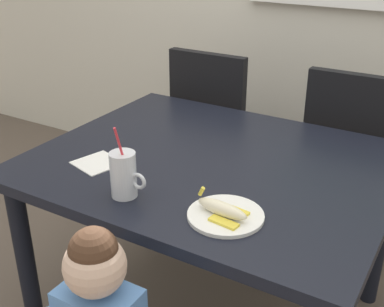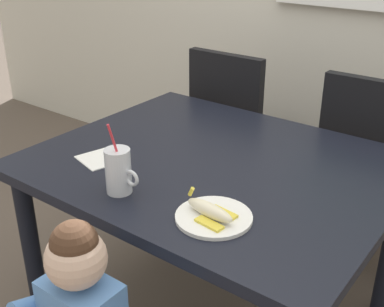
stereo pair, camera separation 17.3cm
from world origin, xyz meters
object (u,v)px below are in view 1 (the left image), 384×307
object	(u,v)px
milk_cup	(124,177)
paper_napkin	(98,163)
dining_table	(212,182)
snack_plate	(226,215)
peeled_banana	(223,209)
dining_chair_left	(217,125)
dining_chair_right	(352,154)

from	to	relation	value
milk_cup	paper_napkin	size ratio (longest dim) A/B	1.66
dining_table	snack_plate	world-z (taller)	snack_plate
milk_cup	peeled_banana	size ratio (longest dim) A/B	1.43
dining_chair_left	dining_chair_right	xyz separation A→B (m)	(0.73, 0.00, 0.00)
dining_chair_left	milk_cup	xyz separation A→B (m)	(0.27, -1.15, 0.27)
dining_table	dining_chair_left	size ratio (longest dim) A/B	1.35
dining_chair_left	milk_cup	size ratio (longest dim) A/B	3.85
dining_table	snack_plate	distance (m)	0.41
snack_plate	paper_napkin	bearing A→B (deg)	171.44
dining_table	dining_chair_left	xyz separation A→B (m)	(-0.39, 0.77, -0.11)
dining_chair_left	dining_chair_right	size ratio (longest dim) A/B	1.00
milk_cup	dining_chair_right	bearing A→B (deg)	68.28
dining_chair_left	dining_chair_right	world-z (taller)	same
dining_table	dining_chair_left	world-z (taller)	dining_chair_left
peeled_banana	milk_cup	bearing A→B (deg)	-173.42
dining_chair_left	peeled_banana	xyz separation A→B (m)	(0.61, -1.11, 0.24)
paper_napkin	peeled_banana	bearing A→B (deg)	-9.78
dining_table	dining_chair_right	bearing A→B (deg)	65.93
snack_plate	peeled_banana	world-z (taller)	peeled_banana
dining_chair_left	paper_napkin	distance (m)	1.03
dining_chair_left	paper_napkin	bearing A→B (deg)	92.58
snack_plate	peeled_banana	bearing A→B (deg)	-111.92
dining_table	dining_chair_left	distance (m)	0.87
dining_table	paper_napkin	world-z (taller)	paper_napkin
snack_plate	paper_napkin	distance (m)	0.57
paper_napkin	snack_plate	bearing A→B (deg)	-8.56
snack_plate	dining_chair_right	bearing A→B (deg)	83.74
dining_chair_left	dining_chair_right	distance (m)	0.73
snack_plate	paper_napkin	size ratio (longest dim) A/B	1.53
milk_cup	snack_plate	xyz separation A→B (m)	(0.34, 0.05, -0.06)
peeled_banana	paper_napkin	bearing A→B (deg)	170.22
paper_napkin	dining_chair_right	bearing A→B (deg)	55.88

